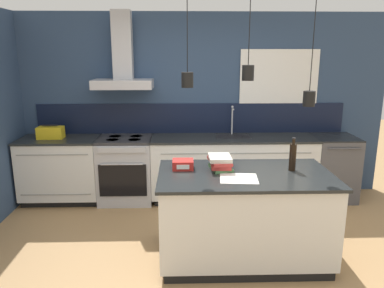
% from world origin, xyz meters
% --- Properties ---
extents(ground_plane, '(16.00, 16.00, 0.00)m').
position_xyz_m(ground_plane, '(0.00, 0.00, 0.00)').
color(ground_plane, '#A87F51').
rests_on(ground_plane, ground).
extents(wall_back, '(5.60, 2.07, 2.60)m').
position_xyz_m(wall_back, '(-0.06, 2.00, 1.36)').
color(wall_back, navy).
rests_on(wall_back, ground_plane).
extents(counter_run_left, '(1.08, 0.64, 0.91)m').
position_xyz_m(counter_run_left, '(-1.83, 1.69, 0.46)').
color(counter_run_left, black).
rests_on(counter_run_left, ground_plane).
extents(counter_run_sink, '(2.29, 0.64, 1.32)m').
position_xyz_m(counter_run_sink, '(0.57, 1.69, 0.46)').
color(counter_run_sink, black).
rests_on(counter_run_sink, ground_plane).
extents(oven_range, '(0.73, 0.66, 0.91)m').
position_xyz_m(oven_range, '(-0.93, 1.69, 0.46)').
color(oven_range, '#B5B5BA').
rests_on(oven_range, ground_plane).
extents(dishwasher, '(0.59, 0.65, 0.91)m').
position_xyz_m(dishwasher, '(2.01, 1.69, 0.46)').
color(dishwasher, '#4C4C51').
rests_on(dishwasher, ground_plane).
extents(kitchen_island, '(1.70, 0.98, 0.91)m').
position_xyz_m(kitchen_island, '(0.47, 0.10, 0.46)').
color(kitchen_island, black).
rests_on(kitchen_island, ground_plane).
extents(bottle_on_island, '(0.07, 0.07, 0.34)m').
position_xyz_m(bottle_on_island, '(0.95, 0.18, 1.05)').
color(bottle_on_island, black).
rests_on(bottle_on_island, kitchen_island).
extents(book_stack, '(0.25, 0.36, 0.15)m').
position_xyz_m(book_stack, '(0.24, 0.22, 0.99)').
color(book_stack, '#4C7F4C').
rests_on(book_stack, kitchen_island).
extents(red_supply_box, '(0.21, 0.18, 0.09)m').
position_xyz_m(red_supply_box, '(-0.14, 0.27, 0.96)').
color(red_supply_box, red).
rests_on(red_supply_box, kitchen_island).
extents(paper_pile, '(0.37, 0.33, 0.01)m').
position_xyz_m(paper_pile, '(0.38, -0.06, 0.91)').
color(paper_pile, silver).
rests_on(paper_pile, kitchen_island).
extents(yellow_toolbox, '(0.34, 0.18, 0.19)m').
position_xyz_m(yellow_toolbox, '(-1.94, 1.69, 0.99)').
color(yellow_toolbox, gold).
rests_on(yellow_toolbox, counter_run_left).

